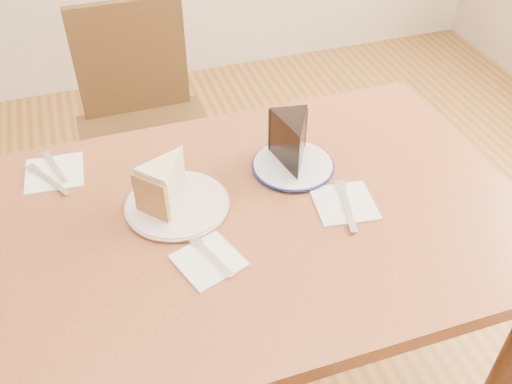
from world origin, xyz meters
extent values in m
cube|color=#532916|center=(0.00, 0.00, 0.73)|extent=(1.20, 0.80, 0.04)
cylinder|color=black|center=(0.54, -0.34, 0.35)|extent=(0.06, 0.06, 0.71)
cylinder|color=black|center=(-0.54, 0.34, 0.35)|extent=(0.06, 0.06, 0.71)
cylinder|color=black|center=(0.54, 0.34, 0.35)|extent=(0.06, 0.06, 0.71)
cube|color=black|center=(-0.13, 0.71, 0.47)|extent=(0.44, 0.44, 0.04)
cylinder|color=black|center=(0.05, 0.90, 0.23)|extent=(0.04, 0.04, 0.45)
cylinder|color=black|center=(-0.32, 0.90, 0.23)|extent=(0.04, 0.04, 0.45)
cylinder|color=black|center=(0.06, 0.53, 0.23)|extent=(0.04, 0.04, 0.45)
cylinder|color=black|center=(-0.32, 0.52, 0.23)|extent=(0.04, 0.04, 0.45)
cube|color=black|center=(-0.13, 0.91, 0.69)|extent=(0.37, 0.04, 0.40)
cylinder|color=white|center=(-0.15, 0.07, 0.76)|extent=(0.22, 0.22, 0.01)
cylinder|color=white|center=(0.14, 0.12, 0.76)|extent=(0.19, 0.19, 0.01)
cube|color=white|center=(-0.13, -0.11, 0.75)|extent=(0.15, 0.15, 0.00)
cube|color=white|center=(0.21, -0.04, 0.75)|extent=(0.15, 0.15, 0.00)
cube|color=white|center=(-0.41, 0.28, 0.75)|extent=(0.14, 0.14, 0.00)
cube|color=silver|center=(-0.12, -0.10, 0.76)|extent=(0.06, 0.14, 0.00)
cube|color=silver|center=(0.20, -0.05, 0.76)|extent=(0.06, 0.17, 0.00)
cube|color=silver|center=(-0.40, 0.30, 0.76)|extent=(0.05, 0.14, 0.00)
cube|color=silver|center=(-0.42, 0.25, 0.76)|extent=(0.09, 0.14, 0.00)
camera|label=1|loc=(-0.28, -0.87, 1.61)|focal=40.00mm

